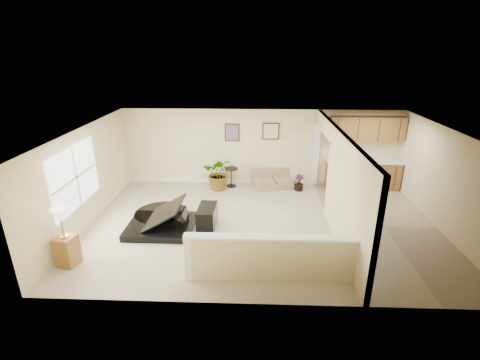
{
  "coord_description": "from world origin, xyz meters",
  "views": [
    {
      "loc": [
        -0.26,
        -8.06,
        4.34
      ],
      "look_at": [
        -0.59,
        0.4,
        1.09
      ],
      "focal_mm": 26.0,
      "sensor_mm": 36.0,
      "label": 1
    }
  ],
  "objects_px": {
    "loveseat": "(273,178)",
    "palm_plant": "(220,173)",
    "lamp_stand": "(65,241)",
    "small_plant": "(299,184)",
    "accent_table": "(231,175)",
    "piano": "(159,203)",
    "piano_bench": "(207,217)"
  },
  "relations": [
    {
      "from": "piano",
      "to": "loveseat",
      "type": "relative_size",
      "value": 1.36
    },
    {
      "from": "piano",
      "to": "small_plant",
      "type": "xyz_separation_m",
      "value": [
        3.84,
        2.57,
        -0.43
      ]
    },
    {
      "from": "piano_bench",
      "to": "small_plant",
      "type": "distance_m",
      "value": 3.69
    },
    {
      "from": "piano",
      "to": "lamp_stand",
      "type": "distance_m",
      "value": 2.33
    },
    {
      "from": "piano_bench",
      "to": "palm_plant",
      "type": "distance_m",
      "value": 2.61
    },
    {
      "from": "loveseat",
      "to": "palm_plant",
      "type": "xyz_separation_m",
      "value": [
        -1.75,
        -0.3,
        0.26
      ]
    },
    {
      "from": "loveseat",
      "to": "small_plant",
      "type": "xyz_separation_m",
      "value": [
        0.81,
        -0.3,
        -0.06
      ]
    },
    {
      "from": "piano",
      "to": "lamp_stand",
      "type": "relative_size",
      "value": 1.55
    },
    {
      "from": "accent_table",
      "to": "small_plant",
      "type": "relative_size",
      "value": 1.21
    },
    {
      "from": "loveseat",
      "to": "accent_table",
      "type": "bearing_deg",
      "value": 166.97
    },
    {
      "from": "accent_table",
      "to": "lamp_stand",
      "type": "bearing_deg",
      "value": -124.87
    },
    {
      "from": "loveseat",
      "to": "accent_table",
      "type": "distance_m",
      "value": 1.39
    },
    {
      "from": "piano",
      "to": "small_plant",
      "type": "height_order",
      "value": "piano"
    },
    {
      "from": "loveseat",
      "to": "accent_table",
      "type": "xyz_separation_m",
      "value": [
        -1.39,
        -0.04,
        0.12
      ]
    },
    {
      "from": "small_plant",
      "to": "lamp_stand",
      "type": "bearing_deg",
      "value": -141.29
    },
    {
      "from": "piano",
      "to": "palm_plant",
      "type": "distance_m",
      "value": 2.88
    },
    {
      "from": "lamp_stand",
      "to": "loveseat",
      "type": "bearing_deg",
      "value": 45.24
    },
    {
      "from": "accent_table",
      "to": "palm_plant",
      "type": "height_order",
      "value": "palm_plant"
    },
    {
      "from": "piano",
      "to": "accent_table",
      "type": "distance_m",
      "value": 3.28
    },
    {
      "from": "piano",
      "to": "accent_table",
      "type": "bearing_deg",
      "value": 60.07
    },
    {
      "from": "piano",
      "to": "loveseat",
      "type": "height_order",
      "value": "piano"
    },
    {
      "from": "accent_table",
      "to": "small_plant",
      "type": "distance_m",
      "value": 2.22
    },
    {
      "from": "piano",
      "to": "accent_table",
      "type": "xyz_separation_m",
      "value": [
        1.65,
        2.82,
        -0.24
      ]
    },
    {
      "from": "palm_plant",
      "to": "lamp_stand",
      "type": "xyz_separation_m",
      "value": [
        -2.82,
        -4.32,
        0.02
      ]
    },
    {
      "from": "palm_plant",
      "to": "lamp_stand",
      "type": "relative_size",
      "value": 0.84
    },
    {
      "from": "palm_plant",
      "to": "small_plant",
      "type": "distance_m",
      "value": 2.58
    },
    {
      "from": "accent_table",
      "to": "lamp_stand",
      "type": "relative_size",
      "value": 0.48
    },
    {
      "from": "loveseat",
      "to": "palm_plant",
      "type": "relative_size",
      "value": 1.36
    },
    {
      "from": "accent_table",
      "to": "palm_plant",
      "type": "bearing_deg",
      "value": -145.29
    },
    {
      "from": "accent_table",
      "to": "piano",
      "type": "bearing_deg",
      "value": -120.23
    },
    {
      "from": "palm_plant",
      "to": "lamp_stand",
      "type": "bearing_deg",
      "value": -123.15
    },
    {
      "from": "small_plant",
      "to": "palm_plant",
      "type": "bearing_deg",
      "value": 179.88
    }
  ]
}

